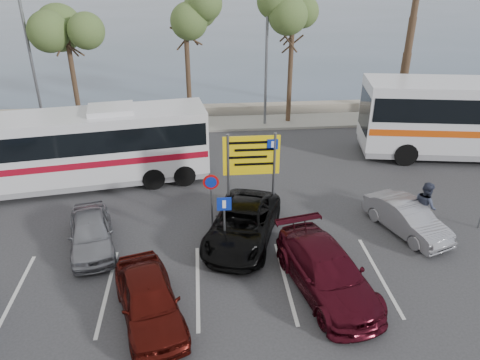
{
  "coord_description": "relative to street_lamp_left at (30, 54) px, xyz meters",
  "views": [
    {
      "loc": [
        -0.89,
        -13.1,
        9.99
      ],
      "look_at": [
        0.54,
        3.0,
        1.76
      ],
      "focal_mm": 35.0,
      "sensor_mm": 36.0,
      "label": 1
    }
  ],
  "objects": [
    {
      "name": "ground",
      "position": [
        10.0,
        -13.52,
        -4.6
      ],
      "size": [
        120.0,
        120.0,
        0.0
      ],
      "primitive_type": "plane",
      "color": "#303032",
      "rests_on": "ground"
    },
    {
      "name": "kerb_strip",
      "position": [
        10.0,
        0.48,
        -4.52
      ],
      "size": [
        44.0,
        2.4,
        0.15
      ],
      "primitive_type": "cube",
      "color": "gray",
      "rests_on": "ground"
    },
    {
      "name": "seawall",
      "position": [
        10.0,
        2.48,
        -4.3
      ],
      "size": [
        48.0,
        0.8,
        0.6
      ],
      "primitive_type": "cube",
      "color": "gray",
      "rests_on": "ground"
    },
    {
      "name": "sea",
      "position": [
        10.0,
        46.48,
        -4.59
      ],
      "size": [
        140.0,
        140.0,
        0.0
      ],
      "primitive_type": "plane",
      "color": "#3F5566",
      "rests_on": "ground"
    },
    {
      "name": "tree_left",
      "position": [
        2.0,
        0.48,
        1.41
      ],
      "size": [
        3.2,
        3.2,
        7.2
      ],
      "color": "#382619",
      "rests_on": "kerb_strip"
    },
    {
      "name": "tree_mid",
      "position": [
        8.5,
        0.48,
        2.06
      ],
      "size": [
        3.2,
        3.2,
        8.0
      ],
      "color": "#382619",
      "rests_on": "kerb_strip"
    },
    {
      "name": "tree_right",
      "position": [
        14.5,
        0.48,
        1.57
      ],
      "size": [
        3.2,
        3.2,
        7.4
      ],
      "color": "#382619",
      "rests_on": "kerb_strip"
    },
    {
      "name": "street_lamp_left",
      "position": [
        0.0,
        0.0,
        0.0
      ],
      "size": [
        0.45,
        1.15,
        8.01
      ],
      "color": "slate",
      "rests_on": "kerb_strip"
    },
    {
      "name": "street_lamp_right",
      "position": [
        13.0,
        0.0,
        0.0
      ],
      "size": [
        0.45,
        1.15,
        8.01
      ],
      "color": "slate",
      "rests_on": "kerb_strip"
    },
    {
      "name": "direction_sign",
      "position": [
        11.0,
        -10.32,
        -2.17
      ],
      "size": [
        2.2,
        0.12,
        3.6
      ],
      "color": "slate",
      "rests_on": "ground"
    },
    {
      "name": "sign_no_stop",
      "position": [
        9.4,
        -11.13,
        -3.02
      ],
      "size": [
        0.6,
        0.08,
        2.35
      ],
      "color": "slate",
      "rests_on": "ground"
    },
    {
      "name": "sign_parking",
      "position": [
        9.8,
        -12.73,
        -3.13
      ],
      "size": [
        0.5,
        0.07,
        2.25
      ],
      "color": "slate",
      "rests_on": "ground"
    },
    {
      "name": "lane_markings",
      "position": [
        8.86,
        -14.52,
        -4.6
      ],
      "size": [
        12.02,
        4.2,
        0.01
      ],
      "primitive_type": null,
      "color": "silver",
      "rests_on": "ground"
    },
    {
      "name": "coach_bus_left",
      "position": [
        3.5,
        -6.93,
        -2.91
      ],
      "size": [
        11.89,
        4.19,
        3.63
      ],
      "color": "silver",
      "rests_on": "ground"
    },
    {
      "name": "car_silver_a",
      "position": [
        5.0,
        -12.02,
        -3.95
      ],
      "size": [
        2.33,
        4.03,
        1.29
      ],
      "primitive_type": "imported",
      "rotation": [
        0.0,
        0.0,
        0.22
      ],
      "color": "gray",
      "rests_on": "ground"
    },
    {
      "name": "car_maroon",
      "position": [
        12.9,
        -15.07,
        -3.89
      ],
      "size": [
        3.02,
        5.22,
        1.42
      ],
      "primitive_type": "imported",
      "rotation": [
        0.0,
        0.0,
        0.22
      ],
      "color": "#430B16",
      "rests_on": "ground"
    },
    {
      "name": "car_red",
      "position": [
        7.4,
        -15.87,
        -3.9
      ],
      "size": [
        2.71,
        4.4,
        1.4
      ],
      "primitive_type": "imported",
      "rotation": [
        0.0,
        0.0,
        0.28
      ],
      "color": "#460E0A",
      "rests_on": "ground"
    },
    {
      "name": "suv_black",
      "position": [
        10.5,
        -12.02,
        -3.93
      ],
      "size": [
        3.64,
        5.28,
        1.34
      ],
      "primitive_type": "imported",
      "rotation": [
        0.0,
        0.0,
        -0.32
      ],
      "color": "black",
      "rests_on": "ground"
    },
    {
      "name": "car_silver_b",
      "position": [
        16.82,
        -12.02,
        -3.98
      ],
      "size": [
        2.54,
        3.95,
        1.23
      ],
      "primitive_type": "imported",
      "rotation": [
        0.0,
        0.0,
        0.36
      ],
      "color": "#95959B",
      "rests_on": "ground"
    },
    {
      "name": "pedestrian_far",
      "position": [
        17.57,
        -11.79,
        -3.62
      ],
      "size": [
        0.76,
        0.97,
        1.97
      ],
      "primitive_type": "imported",
      "rotation": [
        0.0,
        0.0,
        1.55
      ],
      "color": "#31374A",
      "rests_on": "ground"
    }
  ]
}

